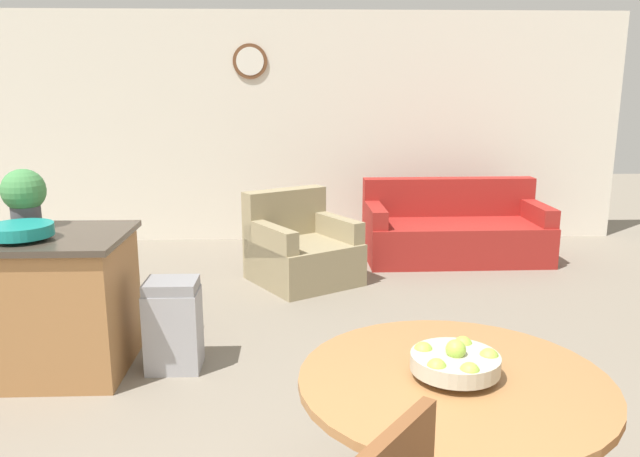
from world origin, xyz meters
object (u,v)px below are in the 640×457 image
Objects in this scene: kitchen_island at (45,303)px; potted_plant at (24,195)px; fruit_bowl at (455,362)px; couch at (454,232)px; armchair at (301,251)px; teal_bowl at (20,231)px; trash_bin at (173,325)px; dining_table at (452,418)px.

potted_plant is at bearing 125.70° from kitchen_island.
couch is at bearing 75.75° from fruit_bowl.
kitchen_island is 0.91× the size of armchair.
kitchen_island is 2.81× the size of teal_bowl.
fruit_bowl is at bearing -35.10° from teal_bowl.
armchair is (0.85, 1.90, -0.01)m from trash_bin.
dining_table reaches higher than trash_bin.
dining_table is 1.09× the size of kitchen_island.
couch is (3.40, 2.78, -0.69)m from teal_bowl.
trash_bin is (-1.42, 1.73, -0.28)m from dining_table.
kitchen_island is 0.54m from teal_bowl.
teal_bowl reaches higher than armchair.
potted_plant reaches higher than couch.
trash_bin is (0.87, 0.12, -0.68)m from teal_bowl.
kitchen_island is at bearing -163.23° from armchair.
potted_plant is 1.31m from trash_bin.
couch is at bearing 38.19° from kitchen_island.
kitchen_island reaches higher than couch.
fruit_bowl is 0.18× the size of couch.
couch is 1.61× the size of armchair.
dining_table is 2.84m from kitchen_island.
armchair reaches higher than trash_bin.
kitchen_island reaches higher than fruit_bowl.
dining_table is 2.25m from trash_bin.
trash_bin is at bearing -1.25° from kitchen_island.
trash_bin is 0.51× the size of armchair.
fruit_bowl is at bearing -50.70° from trash_bin.
trash_bin is (0.98, -0.24, -0.83)m from potted_plant.
trash_bin is (0.82, -0.02, -0.16)m from kitchen_island.
couch is at bearing 75.74° from dining_table.
trash_bin is (-1.42, 1.73, -0.52)m from fruit_bowl.
dining_table is 0.24m from fruit_bowl.
teal_bowl is (-0.05, -0.14, 0.52)m from kitchen_island.
fruit_bowl is 0.86× the size of potted_plant.
potted_plant is 0.64× the size of trash_bin.
trash_bin is at bearing 129.32° from dining_table.
kitchen_island is 0.57× the size of couch.
fruit_bowl reaches higher than couch.
potted_plant is at bearing 140.62° from fruit_bowl.
armchair is at bearing 65.80° from trash_bin.
dining_table is 1.95× the size of trash_bin.
potted_plant reaches higher than teal_bowl.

